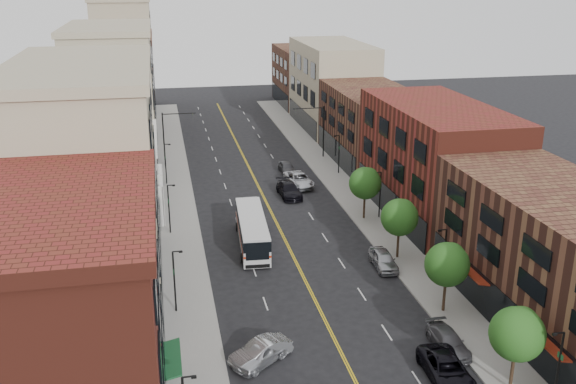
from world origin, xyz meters
TOP-DOWN VIEW (x-y plane):
  - ground at (0.00, 0.00)m, footprint 220.00×220.00m
  - sidewalk_left at (-10.00, 35.00)m, footprint 4.00×110.00m
  - sidewalk_right at (10.00, 35.00)m, footprint 4.00×110.00m
  - bldg_l_redbrick at (-17.00, -6.00)m, footprint 10.00×16.00m
  - bldg_l_tanoffice at (-17.00, 13.00)m, footprint 10.00×22.00m
  - bldg_l_white at (-17.00, 31.00)m, footprint 10.00×14.00m
  - bldg_l_far_a at (-17.00, 48.00)m, footprint 10.00×20.00m
  - bldg_l_far_b at (-17.00, 68.00)m, footprint 10.00×20.00m
  - bldg_l_far_c at (-17.00, 86.00)m, footprint 10.00×16.00m
  - bldg_r_near at (17.00, 0.00)m, footprint 10.00×26.00m
  - bldg_r_mid at (17.00, 24.00)m, footprint 10.00×22.00m
  - bldg_r_far_a at (17.00, 45.00)m, footprint 10.00×20.00m
  - bldg_r_far_b at (17.00, 66.00)m, footprint 10.00×22.00m
  - bldg_r_far_c at (17.00, 86.00)m, footprint 10.00×18.00m
  - tree_r_0 at (9.39, -5.93)m, footprint 3.40×3.40m
  - tree_r_1 at (9.39, 4.07)m, footprint 3.40×3.40m
  - tree_r_2 at (9.39, 14.07)m, footprint 3.40×3.40m
  - tree_r_3 at (9.39, 24.07)m, footprint 3.40×3.40m
  - lamp_l_1 at (-10.95, 8.00)m, footprint 0.81×0.55m
  - lamp_l_2 at (-10.95, 24.00)m, footprint 0.81×0.55m
  - lamp_l_3 at (-10.95, 40.00)m, footprint 0.81×0.55m
  - lamp_r_0 at (10.95, -8.00)m, footprint 0.81×0.55m
  - lamp_r_1 at (10.95, 8.00)m, footprint 0.81×0.55m
  - lamp_r_2 at (10.95, 24.00)m, footprint 0.81×0.55m
  - lamp_r_3 at (10.95, 40.00)m, footprint 0.81×0.55m
  - signal_mast_left at (-10.27, 48.00)m, footprint 4.49×0.18m
  - signal_mast_right at (10.27, 48.00)m, footprint 4.49×0.18m
  - city_bus at (-3.32, 19.61)m, footprint 3.27×11.44m
  - car_angle_a at (-5.60, 0.04)m, footprint 4.56×4.08m
  - car_angle_b at (-5.60, 0.29)m, footprint 4.69×3.40m
  - car_parked_near at (5.80, -4.16)m, footprint 2.82×5.60m
  - car_parked_mid at (7.40, -0.97)m, footprint 1.93×4.61m
  - car_parked_far at (7.38, 12.43)m, footprint 1.95×4.59m
  - car_lane_behind at (-1.80, 29.56)m, footprint 1.47×4.04m
  - car_lane_a at (2.95, 32.71)m, footprint 2.50×5.63m
  - car_lane_b at (4.88, 36.27)m, footprint 3.26×6.13m
  - car_lane_c at (4.50, 42.00)m, footprint 1.79×4.22m

SIDE VIEW (x-z plane):
  - ground at x=0.00m, z-range 0.00..0.00m
  - sidewalk_left at x=-10.00m, z-range 0.00..0.15m
  - sidewalk_right at x=10.00m, z-range 0.00..0.15m
  - car_lane_behind at x=-1.80m, z-range 0.00..1.32m
  - car_parked_mid at x=7.40m, z-range 0.00..1.33m
  - car_lane_c at x=4.50m, z-range 0.00..1.42m
  - car_angle_b at x=-5.60m, z-range 0.00..1.47m
  - car_angle_a at x=-5.60m, z-range 0.00..1.50m
  - car_parked_near at x=5.80m, z-range 0.00..1.52m
  - car_parked_far at x=7.38m, z-range 0.00..1.55m
  - car_lane_a at x=2.95m, z-range 0.00..1.61m
  - car_lane_b at x=4.88m, z-range 0.00..1.64m
  - city_bus at x=-3.32m, z-range 0.24..3.14m
  - lamp_l_1 at x=-10.95m, z-range 0.45..5.50m
  - lamp_l_2 at x=-10.95m, z-range 0.45..5.50m
  - lamp_l_3 at x=-10.95m, z-range 0.45..5.50m
  - lamp_r_0 at x=10.95m, z-range 0.45..5.50m
  - lamp_r_1 at x=10.95m, z-range 0.45..5.50m
  - lamp_r_2 at x=10.95m, z-range 0.45..5.50m
  - lamp_r_3 at x=10.95m, z-range 0.45..5.50m
  - bldg_l_white at x=-17.00m, z-range 0.00..8.00m
  - tree_r_0 at x=9.39m, z-range 1.33..6.92m
  - tree_r_1 at x=9.39m, z-range 1.33..6.92m
  - tree_r_2 at x=9.39m, z-range 1.33..6.92m
  - tree_r_3 at x=9.39m, z-range 1.33..6.92m
  - signal_mast_left at x=-10.27m, z-range 1.05..8.25m
  - signal_mast_right at x=10.27m, z-range 1.05..8.25m
  - bldg_r_near at x=17.00m, z-range 0.00..10.00m
  - bldg_r_far_a at x=17.00m, z-range 0.00..10.00m
  - bldg_r_far_c at x=17.00m, z-range 0.00..11.00m
  - bldg_r_mid at x=17.00m, z-range 0.00..12.00m
  - bldg_l_redbrick at x=-17.00m, z-range 0.00..14.00m
  - bldg_r_far_b at x=17.00m, z-range 0.00..14.00m
  - bldg_l_far_b at x=-17.00m, z-range 0.00..15.00m
  - bldg_l_tanoffice at x=-17.00m, z-range 0.00..18.00m
  - bldg_l_far_a at x=-17.00m, z-range 0.00..18.00m
  - bldg_l_far_c at x=-17.00m, z-range 0.00..20.00m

